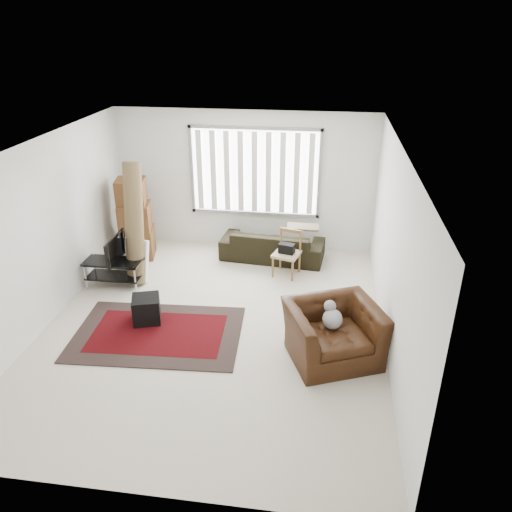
{
  "coord_description": "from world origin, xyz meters",
  "views": [
    {
      "loc": [
        1.52,
        -6.19,
        4.22
      ],
      "look_at": [
        0.59,
        0.34,
        1.05
      ],
      "focal_mm": 35.0,
      "sensor_mm": 36.0,
      "label": 1
    }
  ],
  "objects_px": {
    "sofa": "(273,241)",
    "side_chair": "(287,251)",
    "armchair": "(333,329)",
    "tv_stand": "(114,268)",
    "moving_boxes": "(135,222)"
  },
  "relations": [
    {
      "from": "sofa",
      "to": "side_chair",
      "type": "xyz_separation_m",
      "value": [
        0.33,
        -0.62,
        0.08
      ]
    },
    {
      "from": "side_chair",
      "to": "armchair",
      "type": "height_order",
      "value": "armchair"
    },
    {
      "from": "tv_stand",
      "to": "sofa",
      "type": "distance_m",
      "value": 2.96
    },
    {
      "from": "sofa",
      "to": "side_chair",
      "type": "bearing_deg",
      "value": 122.91
    },
    {
      "from": "tv_stand",
      "to": "sofa",
      "type": "bearing_deg",
      "value": 29.94
    },
    {
      "from": "tv_stand",
      "to": "moving_boxes",
      "type": "height_order",
      "value": "moving_boxes"
    },
    {
      "from": "moving_boxes",
      "to": "side_chair",
      "type": "bearing_deg",
      "value": -7.07
    },
    {
      "from": "side_chair",
      "to": "tv_stand",
      "type": "bearing_deg",
      "value": -147.85
    },
    {
      "from": "tv_stand",
      "to": "sofa",
      "type": "relative_size",
      "value": 0.5
    },
    {
      "from": "moving_boxes",
      "to": "sofa",
      "type": "distance_m",
      "value": 2.64
    },
    {
      "from": "moving_boxes",
      "to": "side_chair",
      "type": "distance_m",
      "value": 2.96
    },
    {
      "from": "sofa",
      "to": "tv_stand",
      "type": "bearing_deg",
      "value": 35.21
    },
    {
      "from": "armchair",
      "to": "sofa",
      "type": "bearing_deg",
      "value": 88.48
    },
    {
      "from": "sofa",
      "to": "side_chair",
      "type": "height_order",
      "value": "side_chair"
    },
    {
      "from": "tv_stand",
      "to": "side_chair",
      "type": "distance_m",
      "value": 3.02
    }
  ]
}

